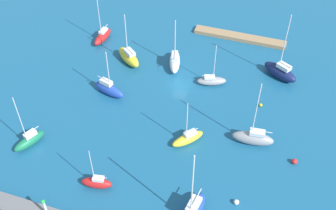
# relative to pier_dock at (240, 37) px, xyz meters

# --- Properties ---
(water) EXTENTS (160.00, 160.00, 0.00)m
(water) POSITION_rel_pier_dock_xyz_m (7.83, 18.81, -0.41)
(water) COLOR #19567F
(water) RESTS_ON ground
(pier_dock) EXTENTS (20.07, 2.44, 0.82)m
(pier_dock) POSITION_rel_pier_dock_xyz_m (0.00, 0.00, 0.00)
(pier_dock) COLOR #997A56
(pier_dock) RESTS_ON ground
(harbor_beacon) EXTENTS (0.56, 0.56, 3.73)m
(harbor_beacon) POSITION_rel_pier_dock_xyz_m (17.09, 52.69, 2.82)
(harbor_beacon) COLOR silver
(harbor_beacon) RESTS_ON breakwater
(sailboat_gray_inner_mooring) EXTENTS (7.09, 2.78, 13.15)m
(sailboat_gray_inner_mooring) POSITION_rel_pier_dock_xyz_m (-8.04, 29.07, 0.91)
(sailboat_gray_inner_mooring) COLOR gray
(sailboat_gray_inner_mooring) RESTS_ON water
(sailboat_blue_lone_north) EXTENTS (6.84, 3.56, 10.01)m
(sailboat_blue_lone_north) POSITION_rel_pier_dock_xyz_m (19.77, 25.47, 0.88)
(sailboat_blue_lone_north) COLOR #2347B2
(sailboat_blue_lone_north) RESTS_ON water
(sailboat_red_off_beacon) EXTENTS (5.01, 2.45, 8.43)m
(sailboat_red_off_beacon) POSITION_rel_pier_dock_xyz_m (12.94, 45.33, 0.57)
(sailboat_red_off_beacon) COLOR red
(sailboat_red_off_beacon) RESTS_ON water
(sailboat_yellow_east_end) EXTENTS (5.27, 5.61, 9.19)m
(sailboat_yellow_east_end) POSITION_rel_pier_dock_xyz_m (2.32, 32.31, 0.55)
(sailboat_yellow_east_end) COLOR yellow
(sailboat_yellow_east_end) RESTS_ON water
(sailboat_white_near_pier) EXTENTS (3.90, 7.27, 10.70)m
(sailboat_white_near_pier) POSITION_rel_pier_dock_xyz_m (10.59, 13.69, 1.00)
(sailboat_white_near_pier) COLOR white
(sailboat_white_near_pier) RESTS_ON water
(sailboat_navy_center_basin) EXTENTS (7.63, 5.81, 14.01)m
(sailboat_navy_center_basin) POSITION_rel_pier_dock_xyz_m (-9.99, 10.35, 1.03)
(sailboat_navy_center_basin) COLOR #141E4C
(sailboat_navy_center_basin) RESTS_ON water
(sailboat_green_outer_mooring) EXTENTS (3.98, 6.01, 11.02)m
(sailboat_green_outer_mooring) POSITION_rel_pier_dock_xyz_m (27.22, 41.14, 0.65)
(sailboat_green_outer_mooring) COLOR #19724C
(sailboat_green_outer_mooring) RESTS_ON water
(sailboat_gray_lone_south) EXTENTS (5.94, 3.76, 9.18)m
(sailboat_gray_lone_south) POSITION_rel_pier_dock_xyz_m (2.20, 16.62, 0.47)
(sailboat_gray_lone_south) COLOR gray
(sailboat_gray_lone_south) RESTS_ON water
(sailboat_red_mid_basin) EXTENTS (2.43, 6.37, 10.93)m
(sailboat_red_mid_basin) POSITION_rel_pier_dock_xyz_m (28.17, 10.08, 0.69)
(sailboat_red_mid_basin) COLOR red
(sailboat_red_mid_basin) RESTS_ON water
(sailboat_yellow_by_breakwater) EXTENTS (6.93, 6.15, 11.11)m
(sailboat_yellow_by_breakwater) POSITION_rel_pier_dock_xyz_m (19.91, 15.32, 0.99)
(sailboat_yellow_by_breakwater) COLOR yellow
(sailboat_yellow_by_breakwater) RESTS_ON water
(mooring_buoy_white) EXTENTS (0.82, 0.82, 0.82)m
(mooring_buoy_white) POSITION_rel_pier_dock_xyz_m (-7.94, 41.63, -0.00)
(mooring_buoy_white) COLOR white
(mooring_buoy_white) RESTS_ON water
(mooring_buoy_red) EXTENTS (0.90, 0.90, 0.90)m
(mooring_buoy_red) POSITION_rel_pier_dock_xyz_m (-15.23, 31.21, 0.04)
(mooring_buoy_red) COLOR red
(mooring_buoy_red) RESTS_ON water
(mooring_buoy_yellow) EXTENTS (0.62, 0.62, 0.62)m
(mooring_buoy_yellow) POSITION_rel_pier_dock_xyz_m (-7.92, 19.77, -0.10)
(mooring_buoy_yellow) COLOR yellow
(mooring_buoy_yellow) RESTS_ON water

